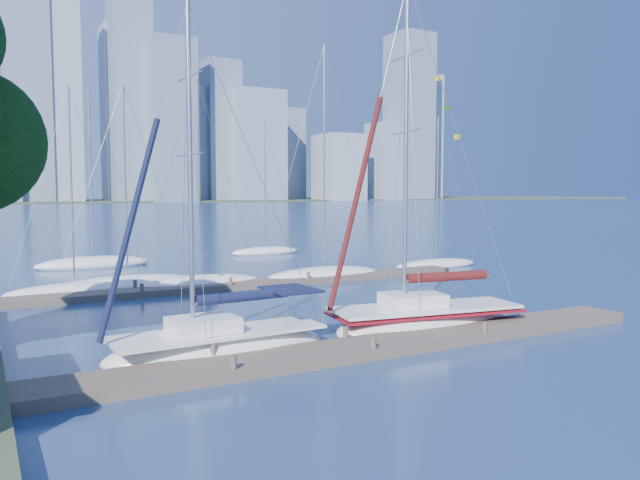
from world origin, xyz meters
TOP-DOWN VIEW (x-y plane):
  - ground at (0.00, 0.00)m, footprint 700.00×700.00m
  - near_dock at (0.00, 0.00)m, footprint 26.00×2.00m
  - far_dock at (2.00, 16.00)m, footprint 30.00×1.80m
  - far_shore at (0.00, 320.00)m, footprint 800.00×100.00m
  - sailboat_navy at (-4.42, 2.02)m, footprint 7.99×2.95m
  - sailboat_maroon at (4.42, 1.93)m, footprint 8.74×4.01m
  - bg_boat_0 at (-6.97, 18.16)m, footprint 7.40×4.82m
  - bg_boat_1 at (-3.96, 18.96)m, footprint 8.61×4.55m
  - bg_boat_2 at (-0.18, 17.17)m, footprint 7.84×3.32m
  - bg_boat_3 at (7.93, 16.67)m, footprint 8.27×2.83m
  - bg_boat_5 at (18.30, 18.09)m, footprint 7.34×2.19m
  - bg_boat_6 at (-4.06, 30.54)m, footprint 8.41×3.37m
  - bg_boat_7 at (11.12, 33.18)m, footprint 6.49×2.30m
  - skyline at (23.74, 290.46)m, footprint 503.17×51.31m

SIDE VIEW (x-z plane):
  - ground at x=0.00m, z-range 0.00..0.00m
  - far_shore at x=0.00m, z-range -0.75..0.75m
  - far_dock at x=2.00m, z-range 0.00..0.36m
  - near_dock at x=0.00m, z-range 0.00..0.40m
  - bg_boat_5 at x=18.30m, z-range -5.47..5.91m
  - bg_boat_0 at x=-6.97m, z-range -5.58..6.03m
  - bg_boat_7 at x=11.12m, z-range -6.05..6.54m
  - bg_boat_1 at x=-3.96m, z-range -5.79..6.30m
  - bg_boat_2 at x=-0.18m, z-range -6.00..6.51m
  - bg_boat_6 at x=-4.06m, z-range -6.45..7.01m
  - bg_boat_3 at x=7.93m, z-range -7.31..7.91m
  - sailboat_navy at x=-4.42m, z-range -5.18..7.16m
  - sailboat_maroon at x=4.42m, z-range -6.06..8.34m
  - skyline at x=23.74m, z-range -23.12..97.42m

